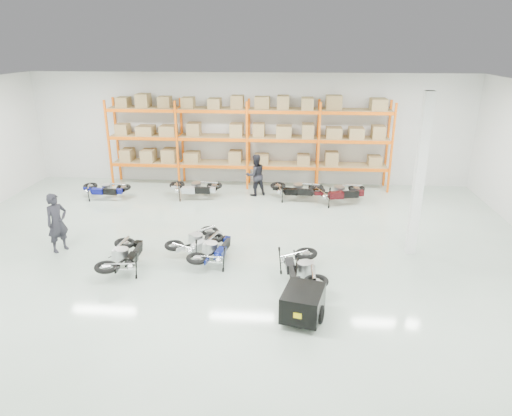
# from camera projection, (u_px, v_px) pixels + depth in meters

# --- Properties ---
(room) EXTENTS (18.00, 18.00, 18.00)m
(room) POSITION_uv_depth(u_px,v_px,m) (225.00, 177.00, 12.17)
(room) COLOR #AEC2B2
(room) RESTS_ON ground
(pallet_rack) EXTENTS (11.28, 0.98, 3.62)m
(pallet_rack) POSITION_uv_depth(u_px,v_px,m) (248.00, 132.00, 18.19)
(pallet_rack) COLOR #FF640D
(pallet_rack) RESTS_ON ground
(structural_column) EXTENTS (0.25, 0.25, 4.50)m
(structural_column) POSITION_uv_depth(u_px,v_px,m) (419.00, 177.00, 12.25)
(structural_column) COLOR white
(structural_column) RESTS_ON ground
(moto_blue_centre) EXTENTS (1.08, 1.76, 1.06)m
(moto_blue_centre) POSITION_uv_depth(u_px,v_px,m) (213.00, 245.00, 12.27)
(moto_blue_centre) COLOR #081155
(moto_blue_centre) RESTS_ON ground
(moto_silver_left) EXTENTS (1.59, 1.76, 1.04)m
(moto_silver_left) POSITION_uv_depth(u_px,v_px,m) (197.00, 237.00, 12.82)
(moto_silver_left) COLOR #BBBEC2
(moto_silver_left) RESTS_ON ground
(moto_black_far_left) EXTENTS (0.88, 1.72, 1.10)m
(moto_black_far_left) POSITION_uv_depth(u_px,v_px,m) (124.00, 252.00, 11.87)
(moto_black_far_left) COLOR black
(moto_black_far_left) RESTS_ON ground
(moto_touring_right) EXTENTS (1.10, 1.87, 1.15)m
(moto_touring_right) POSITION_uv_depth(u_px,v_px,m) (302.00, 264.00, 11.19)
(moto_touring_right) COLOR black
(moto_touring_right) RESTS_ON ground
(trailer) EXTENTS (1.02, 1.76, 0.71)m
(trailer) POSITION_uv_depth(u_px,v_px,m) (303.00, 303.00, 9.74)
(trailer) COLOR black
(trailer) RESTS_ON ground
(moto_back_a) EXTENTS (1.66, 0.89, 1.05)m
(moto_back_a) POSITION_uv_depth(u_px,v_px,m) (104.00, 186.00, 17.27)
(moto_back_a) COLOR navy
(moto_back_a) RESTS_ON ground
(moto_back_b) EXTENTS (1.75, 0.88, 1.13)m
(moto_back_b) POSITION_uv_depth(u_px,v_px,m) (195.00, 185.00, 17.32)
(moto_back_b) COLOR #B7BBC1
(moto_back_b) RESTS_ON ground
(moto_back_c) EXTENTS (1.81, 1.00, 1.13)m
(moto_back_c) POSITION_uv_depth(u_px,v_px,m) (297.00, 186.00, 17.15)
(moto_back_c) COLOR black
(moto_back_c) RESTS_ON ground
(moto_back_d) EXTENTS (1.99, 1.30, 1.19)m
(moto_back_d) POSITION_uv_depth(u_px,v_px,m) (339.00, 189.00, 16.75)
(moto_back_d) COLOR #400C11
(moto_back_d) RESTS_ON ground
(person_left) EXTENTS (0.68, 0.75, 1.72)m
(person_left) POSITION_uv_depth(u_px,v_px,m) (57.00, 223.00, 12.85)
(person_left) COLOR #222129
(person_left) RESTS_ON ground
(person_back) EXTENTS (0.98, 0.91, 1.62)m
(person_back) POSITION_uv_depth(u_px,v_px,m) (255.00, 175.00, 17.54)
(person_back) COLOR black
(person_back) RESTS_ON ground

